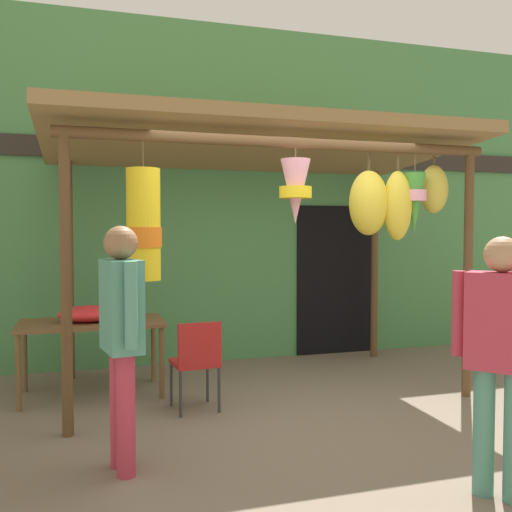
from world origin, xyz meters
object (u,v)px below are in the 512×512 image
(display_table, at_px, (91,328))
(vendor_in_orange, at_px, (501,345))
(flower_heap_on_table, at_px, (90,314))
(customer_foreground, at_px, (122,327))
(folding_chair, at_px, (197,358))

(display_table, height_order, vendor_in_orange, vendor_in_orange)
(flower_heap_on_table, relative_size, vendor_in_orange, 0.37)
(flower_heap_on_table, height_order, vendor_in_orange, vendor_in_orange)
(flower_heap_on_table, distance_m, customer_foreground, 1.95)
(customer_foreground, bearing_deg, vendor_in_orange, -26.37)
(flower_heap_on_table, bearing_deg, customer_foreground, -84.90)
(folding_chair, bearing_deg, flower_heap_on_table, 139.17)
(display_table, relative_size, customer_foreground, 0.83)
(display_table, distance_m, customer_foreground, 2.00)
(vendor_in_orange, height_order, customer_foreground, customer_foreground)
(display_table, relative_size, folding_chair, 1.69)
(vendor_in_orange, bearing_deg, flower_heap_on_table, 128.22)
(folding_chair, relative_size, customer_foreground, 0.49)
(display_table, xyz_separation_m, flower_heap_on_table, (-0.01, -0.04, 0.15))
(vendor_in_orange, bearing_deg, customer_foreground, 153.63)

